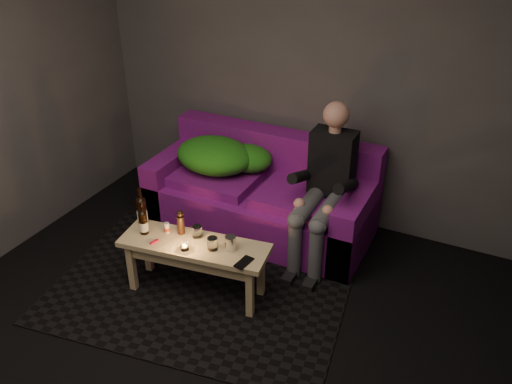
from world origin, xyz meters
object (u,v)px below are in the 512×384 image
beer_bottle_b (143,222)px  coffee_table (195,252)px  steel_cup (230,243)px  sofa (263,197)px  person (325,183)px  beer_bottle_a (142,211)px

beer_bottle_b → coffee_table: bearing=7.4°
beer_bottle_b → steel_cup: size_ratio=2.37×
sofa → person: bearing=-14.3°
sofa → beer_bottle_a: size_ratio=6.29×
person → coffee_table: size_ratio=1.13×
beer_bottle_a → steel_cup: beer_bottle_a is taller
beer_bottle_b → beer_bottle_a: bearing=130.5°
beer_bottle_a → beer_bottle_b: bearing=-49.5°
beer_bottle_a → steel_cup: bearing=-0.3°
steel_cup → beer_bottle_a: bearing=179.7°
person → beer_bottle_b: person is taller
person → coffee_table: (-0.65, -0.86, -0.29)m
sofa → person: size_ratio=1.50×
steel_cup → person: bearing=65.1°
beer_bottle_b → person: bearing=41.5°
sofa → coffee_table: 1.02m
sofa → beer_bottle_a: (-0.52, -0.96, 0.25)m
coffee_table → sofa: bearing=87.2°
person → beer_bottle_b: bearing=-138.5°
beer_bottle_b → steel_cup: bearing=8.4°
person → steel_cup: (-0.38, -0.82, -0.16)m
sofa → steel_cup: size_ratio=17.63×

